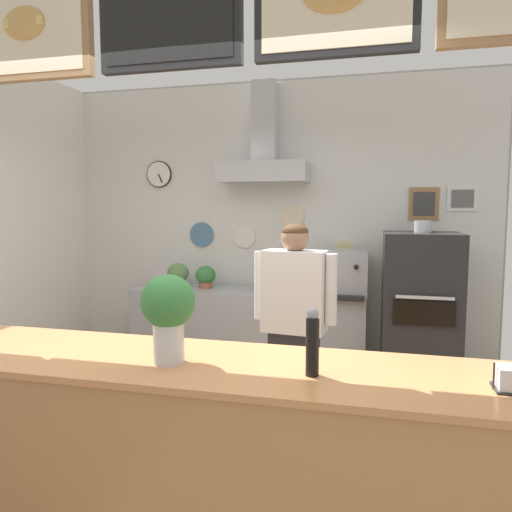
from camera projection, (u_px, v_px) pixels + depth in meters
ground_plane at (185, 503)px, 2.73m from camera, size 5.92×5.92×0.00m
back_wall_assembly at (269, 216)px, 4.76m from camera, size 4.45×2.68×2.99m
service_counter at (147, 459)px, 2.26m from camera, size 3.74×0.68×1.01m
back_prep_counter at (247, 335)px, 4.73m from camera, size 2.31×0.53×0.89m
pizza_oven at (420, 318)px, 4.09m from camera, size 0.63×0.68×1.59m
shop_worker at (294, 330)px, 3.27m from camera, size 0.58×0.27×1.59m
espresso_machine at (340, 273)px, 4.42m from camera, size 0.51×0.53×0.42m
potted_thyme at (263, 280)px, 4.62m from camera, size 0.15×0.15×0.20m
potted_oregano at (301, 280)px, 4.57m from camera, size 0.18×0.18×0.21m
potted_sage at (206, 276)px, 4.81m from camera, size 0.21×0.21×0.23m
potted_basil at (178, 274)px, 4.86m from camera, size 0.22×0.22×0.25m
basil_vase at (168, 312)px, 2.09m from camera, size 0.24×0.24×0.40m
napkin_holder at (511, 380)px, 1.79m from camera, size 0.13×0.12×0.10m
pepper_grinder at (312, 342)px, 1.94m from camera, size 0.05×0.05×0.28m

